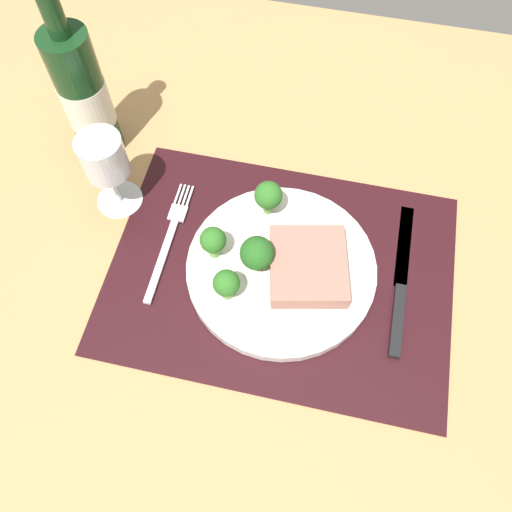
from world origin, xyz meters
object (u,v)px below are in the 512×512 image
(fork, at_px, (169,239))
(knife, at_px, (400,290))
(wine_bottle, at_px, (84,94))
(steak, at_px, (309,264))
(plate, at_px, (281,268))
(wine_glass, at_px, (105,161))

(fork, height_order, knife, knife)
(wine_bottle, bearing_deg, steak, -24.04)
(knife, bearing_deg, wine_bottle, 164.82)
(fork, distance_m, wine_bottle, 0.23)
(plate, relative_size, wine_bottle, 0.88)
(plate, height_order, fork, plate)
(wine_bottle, height_order, wine_glass, wine_bottle)
(steak, bearing_deg, knife, 1.16)
(knife, bearing_deg, plate, -175.39)
(fork, relative_size, knife, 0.83)
(steak, distance_m, knife, 0.13)
(plate, distance_m, steak, 0.04)
(wine_bottle, bearing_deg, fork, -43.67)
(plate, bearing_deg, wine_bottle, 153.21)
(plate, relative_size, wine_glass, 1.97)
(knife, bearing_deg, steak, -176.13)
(steak, distance_m, fork, 0.20)
(knife, bearing_deg, wine_glass, 174.40)
(steak, height_order, wine_glass, wine_glass)
(wine_bottle, bearing_deg, knife, -17.88)
(knife, relative_size, wine_glass, 1.79)
(fork, xyz_separation_m, wine_glass, (-0.09, 0.05, 0.08))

